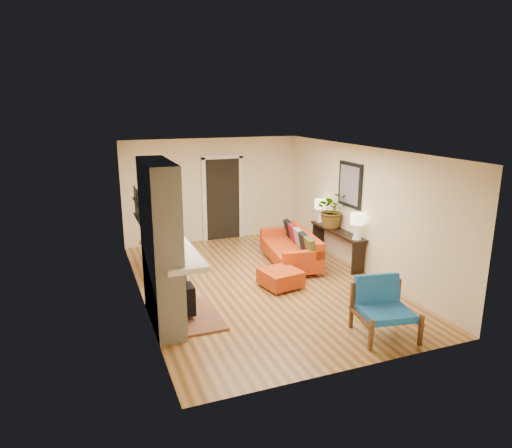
% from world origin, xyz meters
% --- Properties ---
extents(room_shell, '(6.50, 6.50, 6.50)m').
position_xyz_m(room_shell, '(0.60, 2.63, 1.24)').
color(room_shell, '#C5874B').
rests_on(room_shell, ground).
extents(fireplace, '(1.09, 1.68, 2.60)m').
position_xyz_m(fireplace, '(-2.00, -1.00, 1.24)').
color(fireplace, white).
rests_on(fireplace, ground).
extents(sofa, '(1.13, 2.10, 0.79)m').
position_xyz_m(sofa, '(1.11, 0.81, 0.35)').
color(sofa, silver).
rests_on(sofa, ground).
extents(ottoman, '(0.79, 0.79, 0.35)m').
position_xyz_m(ottoman, '(0.29, -0.35, 0.20)').
color(ottoman, silver).
rests_on(ottoman, ground).
extents(blue_chair, '(0.95, 0.94, 0.87)m').
position_xyz_m(blue_chair, '(0.99, -2.53, 0.47)').
color(blue_chair, brown).
rests_on(blue_chair, ground).
extents(dining_table, '(1.15, 1.95, 1.02)m').
position_xyz_m(dining_table, '(-1.57, 1.23, 0.67)').
color(dining_table, brown).
rests_on(dining_table, ground).
extents(console_table, '(0.34, 1.85, 0.72)m').
position_xyz_m(console_table, '(2.07, 0.57, 0.58)').
color(console_table, black).
rests_on(console_table, ground).
extents(lamp_near, '(0.30, 0.30, 0.54)m').
position_xyz_m(lamp_near, '(2.07, -0.17, 1.06)').
color(lamp_near, white).
rests_on(lamp_near, console_table).
extents(lamp_far, '(0.30, 0.30, 0.54)m').
position_xyz_m(lamp_far, '(2.07, 1.34, 1.06)').
color(lamp_far, white).
rests_on(lamp_far, console_table).
extents(houseplant, '(0.85, 0.77, 0.83)m').
position_xyz_m(houseplant, '(2.06, 0.81, 1.14)').
color(houseplant, '#1E5919').
rests_on(houseplant, console_table).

